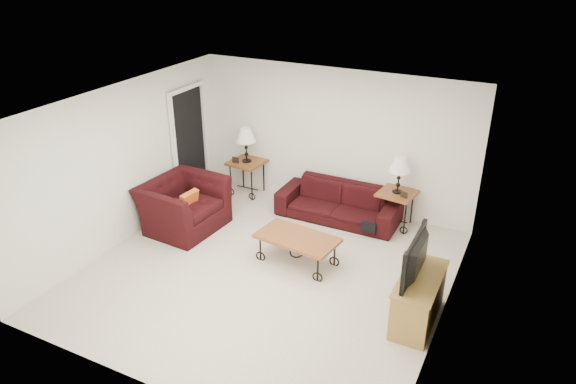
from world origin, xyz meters
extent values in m
plane|color=beige|center=(0.00, 0.00, 0.00)|extent=(5.00, 5.00, 0.00)
cube|color=white|center=(0.00, 2.50, 1.25)|extent=(5.00, 0.02, 2.50)
cube|color=white|center=(0.00, -2.50, 1.25)|extent=(5.00, 0.02, 2.50)
cube|color=white|center=(-2.50, 0.00, 1.25)|extent=(0.02, 5.00, 2.50)
cube|color=white|center=(2.50, 0.00, 1.25)|extent=(0.02, 5.00, 2.50)
plane|color=white|center=(0.00, 0.00, 2.50)|extent=(5.00, 5.00, 0.00)
cube|color=black|center=(-2.47, 1.65, 1.02)|extent=(0.08, 0.94, 2.04)
imported|color=black|center=(0.31, 2.02, 0.31)|extent=(2.10, 0.82, 0.61)
cube|color=brown|center=(-1.61, 2.20, 0.33)|extent=(0.66, 0.66, 0.66)
cube|color=brown|center=(1.27, 2.20, 0.31)|extent=(0.64, 0.64, 0.63)
cube|color=black|center=(-1.76, 2.05, 0.71)|extent=(0.13, 0.03, 0.11)
cube|color=black|center=(1.42, 2.05, 0.68)|extent=(0.12, 0.06, 0.10)
cube|color=brown|center=(0.29, 0.43, 0.22)|extent=(1.26, 0.79, 0.45)
imported|color=black|center=(-1.88, 0.57, 0.41)|extent=(1.20, 1.35, 0.83)
cube|color=#D15C1A|center=(-1.73, 0.52, 0.52)|extent=(0.13, 0.38, 0.37)
cube|color=#A57B3D|center=(2.23, -0.10, 0.33)|extent=(0.45, 1.08, 0.65)
imported|color=black|center=(2.21, -0.10, 0.93)|extent=(0.13, 0.97, 0.56)
ellipsoid|color=black|center=(1.01, 1.73, 0.25)|extent=(0.45, 0.39, 0.50)
camera|label=1|loc=(3.21, -5.75, 4.43)|focal=33.44mm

